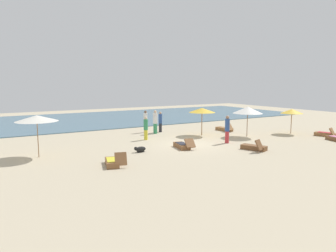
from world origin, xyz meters
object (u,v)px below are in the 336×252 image
person_4 (227,129)px  person_3 (155,122)px  umbrella_2 (292,111)px  lounger_3 (326,134)px  person_2 (160,122)px  dog (140,149)px  lounger_1 (182,145)px  lounger_0 (254,147)px  lounger_5 (225,129)px  umbrella_3 (248,110)px  umbrella_1 (202,110)px  umbrella_0 (37,118)px  lounger_2 (113,162)px  person_1 (146,121)px  person_0 (146,128)px

person_4 → person_3: bearing=110.6°
umbrella_2 → lounger_3: umbrella_2 is taller
person_2 → dog: (-4.75, -5.97, -0.68)m
lounger_1 → person_2: 6.65m
lounger_0 → person_2: (-1.45, 8.99, 0.69)m
lounger_5 → umbrella_3: bearing=-98.3°
lounger_5 → umbrella_1: bearing=-165.5°
umbrella_0 → person_2: 11.01m
umbrella_2 → dog: bearing=179.8°
lounger_0 → lounger_3: size_ratio=1.00×
lounger_0 → lounger_1: bearing=142.1°
lounger_3 → lounger_1: bearing=170.5°
umbrella_3 → lounger_2: (-11.77, -2.75, -1.83)m
lounger_3 → person_4: (-8.21, 1.85, 0.78)m
lounger_3 → dog: bearing=171.0°
lounger_3 → person_1: person_1 is taller
person_1 → lounger_3: bearing=-38.9°
person_0 → dog: bearing=-121.8°
umbrella_0 → lounger_3: (19.82, -4.03, -1.97)m
lounger_0 → person_0: bearing=122.2°
person_0 → person_1: size_ratio=0.92×
person_0 → person_4: size_ratio=0.89×
lounger_5 → person_4: 5.50m
lounger_3 → person_1: (-10.86, 8.77, 0.74)m
dog → person_1: bearing=60.6°
lounger_1 → person_0: (-0.63, 3.78, 0.67)m
person_2 → person_0: bearing=-136.0°
umbrella_3 → lounger_5: 3.57m
umbrella_1 → person_3: size_ratio=1.13×
umbrella_3 → umbrella_0: bearing=176.1°
lounger_3 → person_1: 13.98m
person_2 → person_3: (-0.72, -0.45, 0.09)m
lounger_2 → umbrella_0: bearing=127.2°
umbrella_0 → lounger_5: bearing=7.7°
lounger_3 → person_1: size_ratio=0.97×
lounger_2 → lounger_1: bearing=17.8°
lounger_0 → lounger_5: 7.63m
umbrella_1 → person_0: umbrella_1 is taller
person_0 → lounger_5: bearing=2.3°
dog → person_3: bearing=53.9°
lounger_1 → lounger_5: (6.97, 4.09, -0.01)m
lounger_2 → dog: (2.47, 2.02, 0.00)m
lounger_2 → dog: 3.20m
lounger_3 → lounger_0: bearing=-175.1°
person_4 → dog: size_ratio=2.47×
lounger_1 → person_3: (1.27, 5.86, 0.78)m
umbrella_2 → lounger_0: umbrella_2 is taller
umbrella_3 → dog: size_ratio=3.00×
lounger_5 → lounger_2: bearing=-154.7°
lounger_0 → person_4: person_4 is taller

